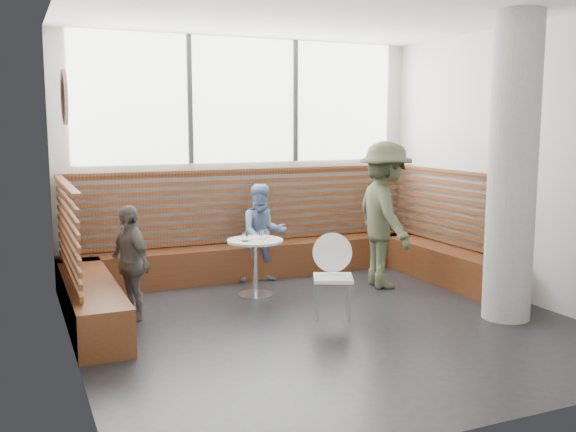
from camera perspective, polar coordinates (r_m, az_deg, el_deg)
name	(u,v)px	position (r m, az deg, el deg)	size (l,w,h in m)	color
room	(327,170)	(6.50, 3.52, 4.11)	(5.00, 5.00, 3.20)	silver
booth	(264,254)	(8.27, -2.15, -3.37)	(5.00, 2.50, 1.44)	#4B2612
concrete_column	(513,169)	(7.07, 19.34, 3.98)	(0.50, 0.50, 3.20)	gray
wall_art	(64,97)	(6.19, -19.29, 9.94)	(0.50, 0.50, 0.03)	white
cafe_table	(255,256)	(7.72, -2.94, -3.54)	(0.67, 0.67, 0.69)	silver
cafe_chair	(330,269)	(6.90, 3.76, -4.72)	(0.43, 0.42, 0.89)	white
adult_man	(385,215)	(8.18, 8.58, 0.10)	(1.20, 0.69, 1.85)	#3F462F
child_back	(263,233)	(8.40, -2.26, -1.53)	(0.63, 0.49, 1.29)	#6984B7
child_left	(130,263)	(6.97, -13.87, -4.05)	(0.72, 0.30, 1.23)	#595651
plate_near	(246,239)	(7.70, -3.77, -2.04)	(0.20, 0.20, 0.01)	white
plate_far	(258,237)	(7.80, -2.64, -1.90)	(0.18, 0.18, 0.01)	white
glass_left	(245,237)	(7.56, -3.82, -1.85)	(0.07, 0.07, 0.11)	white
glass_mid	(262,236)	(7.60, -2.28, -1.75)	(0.08, 0.08, 0.12)	white
glass_right	(266,234)	(7.79, -1.99, -1.58)	(0.06, 0.06, 0.10)	white
menu_card	(261,242)	(7.53, -2.45, -2.30)	(0.20, 0.14, 0.00)	#A5C64C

